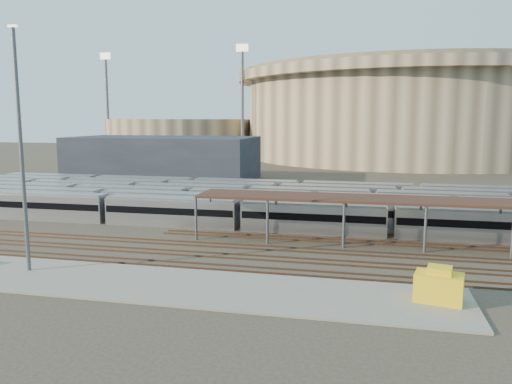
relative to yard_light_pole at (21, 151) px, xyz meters
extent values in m
plane|color=#383026|center=(18.92, 14.16, -11.29)|extent=(420.00, 420.00, 0.00)
cube|color=gray|center=(13.92, -0.84, -11.19)|extent=(50.00, 9.00, 0.20)
cube|color=#B5B6BA|center=(14.55, 22.16, -9.49)|extent=(112.00, 2.90, 3.60)
cube|color=#B5B6BA|center=(11.38, 26.36, -9.49)|extent=(112.00, 2.90, 3.60)
cube|color=#B5B6BA|center=(23.14, 30.56, -9.49)|extent=(112.00, 2.90, 3.60)
cube|color=#B5B6BA|center=(12.50, 34.76, -9.49)|extent=(112.00, 2.90, 3.60)
cube|color=#B5B6BA|center=(16.38, 38.96, -9.49)|extent=(112.00, 2.90, 3.60)
cube|color=#B5B6BA|center=(19.45, 43.16, -9.49)|extent=(112.00, 2.90, 3.60)
cylinder|color=#545358|center=(10.92, 15.46, -8.79)|extent=(0.30, 0.30, 5.00)
cylinder|color=#545358|center=(10.92, 20.86, -8.79)|extent=(0.30, 0.30, 5.00)
cylinder|color=#545358|center=(19.49, 15.46, -8.79)|extent=(0.30, 0.30, 5.00)
cylinder|color=#545358|center=(19.49, 20.86, -8.79)|extent=(0.30, 0.30, 5.00)
cylinder|color=#545358|center=(28.06, 15.46, -8.79)|extent=(0.30, 0.30, 5.00)
cylinder|color=#545358|center=(28.06, 20.86, -8.79)|extent=(0.30, 0.30, 5.00)
cylinder|color=#545358|center=(36.64, 15.46, -8.79)|extent=(0.30, 0.30, 5.00)
cylinder|color=#545358|center=(36.64, 20.86, -8.79)|extent=(0.30, 0.30, 5.00)
cylinder|color=#545358|center=(45.21, 20.86, -8.79)|extent=(0.30, 0.30, 5.00)
cube|color=#331D14|center=(40.92, 18.16, -6.14)|extent=(60.00, 6.00, 0.30)
cube|color=#4C3323|center=(18.92, 12.41, -11.20)|extent=(170.00, 0.12, 0.18)
cube|color=#4C3323|center=(18.92, 13.91, -11.20)|extent=(170.00, 0.12, 0.18)
cube|color=#4C3323|center=(18.92, 8.41, -11.20)|extent=(170.00, 0.12, 0.18)
cube|color=#4C3323|center=(18.92, 9.91, -11.20)|extent=(170.00, 0.12, 0.18)
cube|color=#4C3323|center=(18.92, 4.41, -11.20)|extent=(170.00, 0.12, 0.18)
cube|color=#4C3323|center=(18.92, 5.91, -11.20)|extent=(170.00, 0.12, 0.18)
cylinder|color=tan|center=(43.92, 154.16, 2.71)|extent=(116.00, 116.00, 28.00)
cylinder|color=tan|center=(43.92, 154.16, 18.21)|extent=(124.00, 124.00, 3.00)
cylinder|color=#6C644C|center=(43.92, 154.16, 20.46)|extent=(120.00, 120.00, 1.50)
cylinder|color=tan|center=(-41.08, 144.16, -4.29)|extent=(56.00, 56.00, 14.00)
cube|color=#1E232D|center=(-16.08, 69.16, -6.29)|extent=(42.00, 20.00, 10.00)
cylinder|color=#545358|center=(-11.08, 124.16, 6.71)|extent=(1.00, 1.00, 36.00)
cube|color=#FFF2CC|center=(-11.08, 124.16, 25.91)|extent=(4.00, 0.60, 2.40)
cylinder|color=#545358|center=(-66.08, 134.16, 6.71)|extent=(1.00, 1.00, 36.00)
cube|color=#FFF2CC|center=(-66.08, 134.16, 25.91)|extent=(4.00, 0.60, 2.40)
cylinder|color=#545358|center=(8.92, 174.16, 6.71)|extent=(1.00, 1.00, 36.00)
cube|color=#FFF2CC|center=(8.92, 174.16, 25.91)|extent=(4.00, 0.60, 2.40)
cylinder|color=#545358|center=(0.00, 0.00, -0.18)|extent=(0.36, 0.36, 21.81)
cube|color=#FFF2CC|center=(0.00, 0.00, 10.82)|extent=(0.82, 0.35, 0.20)
cube|color=yellow|center=(36.08, -0.07, -9.98)|extent=(3.92, 2.91, 2.21)
camera|label=1|loc=(30.49, -39.07, 2.86)|focal=35.00mm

